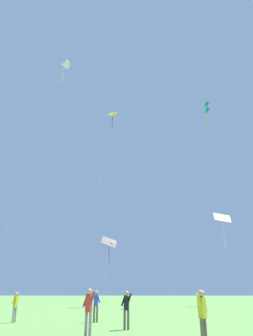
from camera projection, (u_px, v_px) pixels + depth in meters
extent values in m
cone|color=white|center=(64.00, 64.00, 41.42)|extent=(1.53, 1.47, 1.40)
cylinder|color=silver|center=(63.00, 75.00, 41.00)|extent=(0.15, 0.33, 2.13)
cylinder|color=silver|center=(32.00, 156.00, 32.49)|extent=(2.58, 8.58, 28.10)
cube|color=red|center=(222.00, 218.00, 47.83)|extent=(2.49, 1.32, 1.65)
cylinder|color=#3F382D|center=(222.00, 218.00, 47.83)|extent=(1.99, 0.31, 0.56)
cylinder|color=silver|center=(224.00, 235.00, 46.83)|extent=(0.13, 0.36, 3.51)
cylinder|color=silver|center=(227.00, 259.00, 43.40)|extent=(1.19, 5.09, 11.51)
cube|color=black|center=(109.00, 242.00, 41.77)|extent=(1.89, 1.35, 1.58)
cylinder|color=#3F382D|center=(109.00, 242.00, 41.77)|extent=(1.51, 0.23, 0.77)
cylinder|color=red|center=(109.00, 255.00, 41.32)|extent=(0.19, 0.35, 1.94)
cylinder|color=silver|center=(105.00, 273.00, 38.24)|extent=(0.26, 4.67, 7.43)
cube|color=yellow|center=(112.00, 114.00, 46.57)|extent=(1.52, 1.00, 1.14)
cylinder|color=#3F382D|center=(112.00, 114.00, 46.57)|extent=(0.75, 0.84, 0.62)
cylinder|color=black|center=(112.00, 123.00, 45.89)|extent=(0.07, 0.38, 2.08)
cylinder|color=silver|center=(97.00, 195.00, 39.70)|extent=(2.90, 5.40, 24.89)
cube|color=teal|center=(206.00, 105.00, 53.61)|extent=(0.77, 0.73, 0.82)
cube|color=teal|center=(207.00, 110.00, 53.23)|extent=(0.77, 0.73, 0.82)
cylinder|color=#3F382D|center=(207.00, 107.00, 53.42)|extent=(0.05, 0.05, 1.55)
cylinder|color=yellow|center=(207.00, 118.00, 52.56)|extent=(0.32, 0.51, 2.50)
cylinder|color=silver|center=(230.00, 185.00, 43.10)|extent=(1.35, 10.95, 29.26)
cylinder|color=#665B4C|center=(202.00, 334.00, 10.34)|extent=(0.11, 0.11, 0.84)
cylinder|color=#665B4C|center=(205.00, 333.00, 10.46)|extent=(0.11, 0.11, 0.84)
cube|color=yellow|center=(202.00, 308.00, 10.65)|extent=(0.28, 0.28, 0.63)
cylinder|color=yellow|center=(199.00, 303.00, 10.62)|extent=(0.25, 0.27, 0.59)
cylinder|color=yellow|center=(204.00, 303.00, 10.80)|extent=(0.25, 0.27, 0.59)
sphere|color=tan|center=(201.00, 294.00, 10.80)|extent=(0.23, 0.23, 0.23)
cylinder|color=#665B4C|center=(94.00, 314.00, 19.38)|extent=(0.11, 0.11, 0.85)
cylinder|color=#665B4C|center=(97.00, 314.00, 19.34)|extent=(0.11, 0.11, 0.85)
cube|color=blue|center=(96.00, 300.00, 19.62)|extent=(0.25, 0.23, 0.64)
cylinder|color=blue|center=(94.00, 298.00, 19.70)|extent=(0.30, 0.14, 0.60)
cylinder|color=blue|center=(98.00, 298.00, 19.65)|extent=(0.30, 0.14, 0.60)
sphere|color=tan|center=(96.00, 293.00, 19.77)|extent=(0.23, 0.23, 0.23)
cylinder|color=#665B4C|center=(128.00, 320.00, 15.44)|extent=(0.11, 0.11, 0.83)
cylinder|color=#665B4C|center=(125.00, 320.00, 15.48)|extent=(0.11, 0.11, 0.83)
cube|color=black|center=(126.00, 303.00, 15.71)|extent=(0.25, 0.23, 0.62)
cylinder|color=black|center=(129.00, 300.00, 15.74)|extent=(0.29, 0.14, 0.58)
cylinder|color=black|center=(124.00, 300.00, 15.80)|extent=(0.29, 0.14, 0.58)
sphere|color=tan|center=(126.00, 293.00, 15.86)|extent=(0.23, 0.23, 0.23)
cylinder|color=gray|center=(15.00, 315.00, 19.23)|extent=(0.11, 0.11, 0.81)
cylinder|color=gray|center=(13.00, 315.00, 19.08)|extent=(0.11, 0.11, 0.81)
cube|color=yellow|center=(16.00, 302.00, 19.40)|extent=(0.25, 0.26, 0.61)
cylinder|color=yellow|center=(18.00, 299.00, 19.56)|extent=(0.19, 0.28, 0.57)
cylinder|color=yellow|center=(14.00, 299.00, 19.35)|extent=(0.19, 0.28, 0.57)
sphere|color=tan|center=(17.00, 294.00, 19.55)|extent=(0.22, 0.22, 0.22)
cylinder|color=gray|center=(90.00, 324.00, 13.17)|extent=(0.12, 0.12, 0.87)
cylinder|color=gray|center=(86.00, 324.00, 13.23)|extent=(0.12, 0.12, 0.87)
cube|color=red|center=(89.00, 303.00, 13.47)|extent=(0.27, 0.26, 0.65)
cylinder|color=red|center=(92.00, 299.00, 13.48)|extent=(0.31, 0.18, 0.61)
cylinder|color=red|center=(86.00, 299.00, 13.57)|extent=(0.31, 0.18, 0.61)
sphere|color=tan|center=(89.00, 292.00, 13.62)|extent=(0.24, 0.24, 0.24)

